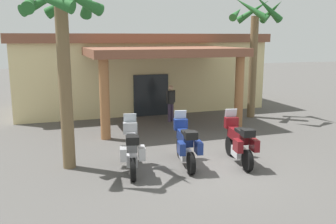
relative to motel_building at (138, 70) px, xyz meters
name	(u,v)px	position (x,y,z in m)	size (l,w,h in m)	color
ground_plane	(212,167)	(0.11, -10.50, -2.11)	(80.00, 80.00, 0.00)	#514F4C
motel_building	(138,70)	(0.00, 0.00, 0.00)	(13.76, 10.05, 4.11)	beige
motorcycle_silver	(132,149)	(-2.36, -10.20, -1.42)	(0.81, 2.21, 1.61)	black
motorcycle_blue	(186,144)	(-0.65, -10.16, -1.42)	(0.76, 2.21, 1.61)	black
motorcycle_maroon	(239,142)	(1.06, -10.39, -1.42)	(0.76, 2.21, 1.61)	black
pedestrian	(171,101)	(0.68, -4.09, -1.11)	(0.49, 0.32, 1.73)	#3F334C
palm_tree_roadside	(62,33)	(-4.17, -9.29, 1.96)	(2.45, 2.54, 5.70)	brown
palm_tree_near_portico	(255,33)	(4.85, -4.26, 2.04)	(2.58, 2.73, 5.91)	brown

